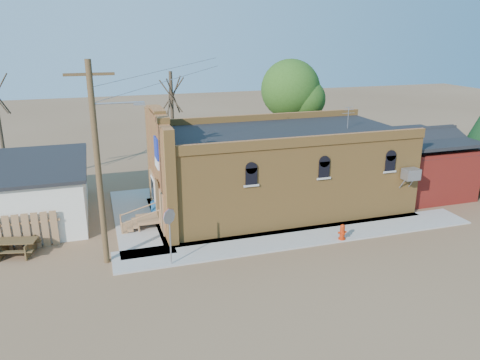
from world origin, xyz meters
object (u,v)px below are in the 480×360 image
object	(u,v)px
utility_pole	(99,161)
fire_hydrant	(342,232)
trash_barrel	(156,209)
stop_sign	(169,222)
picnic_table	(17,245)
brick_bar	(274,169)

from	to	relation	value
utility_pole	fire_hydrant	xyz separation A→B (m)	(11.31, -1.20, -4.29)
utility_pole	trash_barrel	size ratio (longest dim) A/B	9.92
stop_sign	picnic_table	world-z (taller)	stop_sign
utility_pole	picnic_table	world-z (taller)	utility_pole
utility_pole	trash_barrel	world-z (taller)	utility_pole
stop_sign	picnic_table	xyz separation A→B (m)	(-6.72, 3.20, -1.62)
brick_bar	stop_sign	bearing A→B (deg)	-142.22
utility_pole	stop_sign	distance (m)	3.97
fire_hydrant	stop_sign	distance (m)	8.76
brick_bar	trash_barrel	distance (m)	7.18
utility_pole	picnic_table	bearing A→B (deg)	153.54
utility_pole	stop_sign	bearing A→B (deg)	-23.97
brick_bar	trash_barrel	bearing A→B (deg)	177.57
stop_sign	picnic_table	size ratio (longest dim) A/B	1.28
fire_hydrant	picnic_table	distance (m)	15.66
fire_hydrant	picnic_table	size ratio (longest dim) A/B	0.39
brick_bar	utility_pole	size ratio (longest dim) A/B	1.82
fire_hydrant	trash_barrel	xyz separation A→B (m)	(-8.46, 5.79, 0.06)
utility_pole	picnic_table	size ratio (longest dim) A/B	4.35
utility_pole	stop_sign	size ratio (longest dim) A/B	3.40
trash_barrel	picnic_table	distance (m)	7.33
picnic_table	trash_barrel	bearing A→B (deg)	33.71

